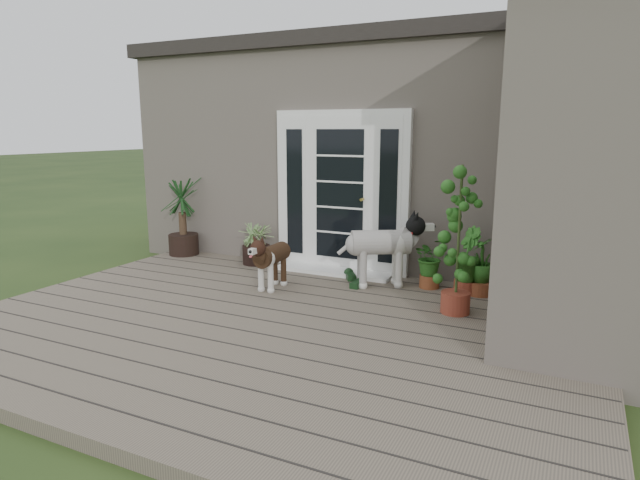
% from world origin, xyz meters
% --- Properties ---
extents(deck, '(6.20, 4.60, 0.12)m').
position_xyz_m(deck, '(0.00, 0.40, 0.06)').
color(deck, '#6B5B4C').
rests_on(deck, ground).
extents(house_main, '(7.40, 4.00, 3.10)m').
position_xyz_m(house_main, '(0.00, 4.65, 1.55)').
color(house_main, '#665E54').
rests_on(house_main, ground).
extents(roof_main, '(7.60, 4.20, 0.20)m').
position_xyz_m(roof_main, '(0.00, 4.65, 3.20)').
color(roof_main, '#2D2826').
rests_on(roof_main, house_main).
extents(house_wing, '(1.60, 2.40, 3.10)m').
position_xyz_m(house_wing, '(2.90, 1.50, 1.55)').
color(house_wing, '#665E54').
rests_on(house_wing, ground).
extents(door_unit, '(1.90, 0.14, 2.15)m').
position_xyz_m(door_unit, '(-0.20, 2.60, 1.19)').
color(door_unit, white).
rests_on(door_unit, deck).
extents(door_step, '(1.60, 0.40, 0.05)m').
position_xyz_m(door_step, '(-0.20, 2.40, 0.14)').
color(door_step, white).
rests_on(door_step, deck).
extents(brindle_dog, '(0.33, 0.74, 0.61)m').
position_xyz_m(brindle_dog, '(-0.58, 1.41, 0.42)').
color(brindle_dog, '#3E2716').
rests_on(brindle_dog, deck).
extents(white_dog, '(1.04, 0.85, 0.80)m').
position_xyz_m(white_dog, '(0.56, 2.08, 0.52)').
color(white_dog, silver).
rests_on(white_dog, deck).
extents(spider_plant, '(0.69, 0.69, 0.70)m').
position_xyz_m(spider_plant, '(-1.42, 2.38, 0.47)').
color(spider_plant, '#75955C').
rests_on(spider_plant, deck).
extents(yucca, '(1.12, 1.12, 1.24)m').
position_xyz_m(yucca, '(-2.75, 2.40, 0.74)').
color(yucca, black).
rests_on(yucca, deck).
extents(herb_a, '(0.60, 0.60, 0.54)m').
position_xyz_m(herb_a, '(1.13, 2.27, 0.39)').
color(herb_a, '#1F5719').
rests_on(herb_a, deck).
extents(herb_b, '(0.46, 0.46, 0.58)m').
position_xyz_m(herb_b, '(1.57, 2.22, 0.41)').
color(herb_b, '#18571D').
rests_on(herb_b, deck).
extents(herb_c, '(0.36, 0.36, 0.53)m').
position_xyz_m(herb_c, '(1.74, 2.25, 0.39)').
color(herb_c, '#2A5C1A').
rests_on(herb_c, deck).
extents(sapling, '(0.54, 0.54, 1.61)m').
position_xyz_m(sapling, '(1.61, 1.48, 0.92)').
color(sapling, '#17511A').
rests_on(sapling, deck).
extents(clog_left, '(0.30, 0.35, 0.10)m').
position_xyz_m(clog_left, '(0.11, 2.22, 0.17)').
color(clog_left, black).
rests_on(clog_left, deck).
extents(clog_right, '(0.17, 0.32, 0.09)m').
position_xyz_m(clog_right, '(0.33, 1.93, 0.17)').
color(clog_right, black).
rests_on(clog_right, deck).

